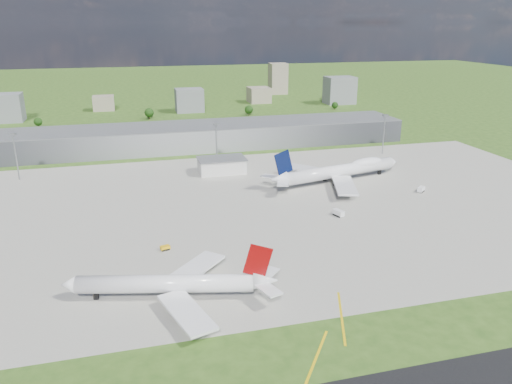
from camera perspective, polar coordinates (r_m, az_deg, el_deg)
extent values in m
plane|color=#2E5019|center=(333.34, -7.29, 4.48)|extent=(1400.00, 1400.00, 0.00)
cube|color=#9B978D|center=(231.59, -1.04, -1.82)|extent=(360.00, 190.00, 0.08)
cube|color=gray|center=(346.11, -7.68, 6.27)|extent=(300.00, 42.00, 15.00)
cube|color=silver|center=(286.12, -3.94, 3.02)|extent=(26.00, 16.00, 8.00)
cylinder|color=gray|center=(299.50, -25.73, 3.58)|extent=(0.70, 0.70, 25.00)
cube|color=gray|center=(296.80, -26.08, 5.96)|extent=(3.50, 2.00, 1.20)
cylinder|color=gray|center=(298.25, -4.54, 5.35)|extent=(0.70, 0.70, 25.00)
cube|color=gray|center=(295.55, -4.60, 7.76)|extent=(3.50, 2.00, 1.20)
cylinder|color=gray|center=(335.28, 14.39, 6.32)|extent=(0.70, 0.70, 25.00)
cube|color=gray|center=(332.88, 14.57, 8.47)|extent=(3.50, 2.00, 1.20)
cylinder|color=white|center=(159.01, -10.35, -10.28)|extent=(54.32, 18.27, 5.64)
cone|color=white|center=(166.25, -20.63, -9.90)|extent=(5.89, 6.59, 5.64)
cone|color=white|center=(156.80, 1.08, -10.07)|extent=(8.63, 7.25, 5.64)
cube|color=maroon|center=(160.17, -10.99, -10.81)|extent=(44.00, 12.74, 1.22)
cube|color=white|center=(147.36, -7.94, -13.43)|extent=(15.03, 25.84, 0.85)
cube|color=white|center=(170.50, -6.96, -8.63)|extent=(22.98, 23.54, 0.85)
cube|color=maroon|center=(153.57, 0.21, -7.87)|extent=(9.21, 2.65, 11.36)
cylinder|color=#38383D|center=(151.55, -8.65, -13.27)|extent=(5.73, 4.14, 3.01)
cylinder|color=#38383D|center=(168.47, -7.83, -9.72)|extent=(5.73, 4.14, 3.01)
cube|color=black|center=(156.59, -8.41, -12.34)|extent=(1.73, 1.45, 2.35)
cube|color=black|center=(163.83, -8.06, -10.82)|extent=(1.73, 1.45, 2.35)
cube|color=black|center=(165.71, -17.81, -11.24)|extent=(1.73, 1.45, 2.35)
cylinder|color=white|center=(272.27, 9.63, 2.42)|extent=(68.12, 21.92, 6.83)
cone|color=white|center=(295.52, 15.36, 3.31)|extent=(6.90, 7.89, 6.83)
cone|color=white|center=(251.23, 2.60, 1.49)|extent=(10.12, 8.63, 6.83)
cube|color=#1C419E|center=(274.17, 9.97, 2.06)|extent=(55.23, 15.25, 1.43)
ellipsoid|color=white|center=(282.56, 12.53, 3.27)|extent=(22.84, 11.54, 6.15)
cube|color=white|center=(280.27, 5.93, 2.64)|extent=(28.19, 29.27, 0.99)
cube|color=white|center=(254.41, 10.09, 0.76)|extent=(18.51, 32.30, 0.99)
cube|color=#071036|center=(250.31, 3.17, 3.34)|extent=(10.82, 2.99, 13.31)
cylinder|color=#38383D|center=(277.77, 7.41, 1.99)|extent=(6.70, 4.79, 3.53)
cylinder|color=#38383D|center=(283.06, 5.08, 2.39)|extent=(6.70, 4.79, 3.53)
cylinder|color=#38383D|center=(262.60, 9.88, 0.87)|extent=(6.70, 4.79, 3.53)
cylinder|color=#38383D|center=(250.64, 10.24, -0.03)|extent=(6.70, 4.79, 3.53)
cube|color=black|center=(273.60, 7.85, 1.57)|extent=(2.01, 1.68, 2.75)
cube|color=black|center=(266.01, 9.08, 1.01)|extent=(2.01, 1.68, 2.75)
cube|color=black|center=(290.61, 13.92, 2.21)|extent=(2.01, 1.68, 2.75)
cube|color=#F2B40E|center=(192.40, -10.35, -6.26)|extent=(3.94, 2.90, 1.41)
cube|color=black|center=(192.69, -10.33, -6.45)|extent=(3.46, 2.85, 0.70)
cube|color=white|center=(224.35, 9.40, -2.34)|extent=(4.15, 6.09, 2.46)
cube|color=black|center=(224.79, 9.39, -2.63)|extent=(3.99, 5.34, 0.70)
cube|color=white|center=(266.12, 18.34, 0.31)|extent=(5.52, 5.06, 2.28)
cube|color=black|center=(266.46, 18.32, 0.08)|extent=(4.99, 4.68, 0.70)
cube|color=slate|center=(485.69, -26.73, 8.59)|extent=(28.00, 22.00, 24.00)
cube|color=gray|center=(516.25, -17.02, 9.69)|extent=(20.00, 18.00, 14.00)
cube|color=slate|center=(489.56, -7.63, 10.36)|extent=(26.00, 20.00, 22.00)
cube|color=gray|center=(544.42, 0.33, 11.04)|extent=(22.00, 24.00, 16.00)
cube|color=slate|center=(542.48, 9.54, 11.40)|extent=(30.00, 22.00, 28.00)
cube|color=gray|center=(611.57, 2.53, 12.82)|extent=(20.00, 18.00, 36.00)
cylinder|color=#382314|center=(448.06, -23.59, 6.95)|extent=(0.70, 0.70, 3.00)
sphere|color=black|center=(447.47, -23.65, 7.37)|extent=(6.75, 6.75, 6.75)
cylinder|color=#382314|center=(458.03, -12.09, 8.36)|extent=(0.70, 0.70, 3.60)
sphere|color=black|center=(457.34, -12.12, 8.86)|extent=(8.10, 8.10, 8.10)
cylinder|color=#382314|center=(466.18, -0.82, 8.94)|extent=(0.70, 0.70, 3.40)
sphere|color=black|center=(465.53, -0.83, 9.40)|extent=(7.65, 7.65, 7.65)
cylinder|color=#382314|center=(504.55, 8.99, 9.44)|extent=(0.70, 0.70, 2.80)
sphere|color=black|center=(504.06, 9.01, 9.79)|extent=(6.30, 6.30, 6.30)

